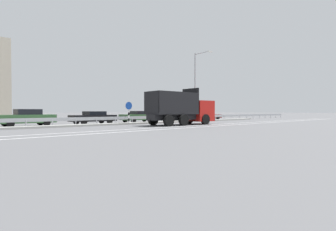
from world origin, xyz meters
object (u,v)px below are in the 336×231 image
(median_road_sign, at_px, (129,112))
(street_lamp_1, at_px, (196,83))
(dump_truck, at_px, (188,112))
(parked_car_4, at_px, (139,116))
(parked_car_2, at_px, (27,118))
(parked_car_5, at_px, (180,115))
(parked_car_3, at_px, (93,117))
(parked_car_6, at_px, (207,116))

(median_road_sign, xyz_separation_m, street_lamp_1, (10.11, -0.10, 3.64))
(dump_truck, relative_size, street_lamp_1, 0.86)
(median_road_sign, height_order, parked_car_4, median_road_sign)
(street_lamp_1, distance_m, parked_car_4, 8.41)
(median_road_sign, distance_m, parked_car_4, 4.82)
(street_lamp_1, xyz_separation_m, parked_car_2, (-18.70, 3.42, -4.12))
(dump_truck, height_order, street_lamp_1, street_lamp_1)
(street_lamp_1, bearing_deg, parked_car_2, 169.62)
(parked_car_5, bearing_deg, street_lamp_1, -172.44)
(dump_truck, height_order, parked_car_3, dump_truck)
(parked_car_3, bearing_deg, median_road_sign, -143.44)
(street_lamp_1, height_order, parked_car_4, street_lamp_1)
(median_road_sign, height_order, parked_car_3, median_road_sign)
(parked_car_2, distance_m, parked_car_6, 24.65)
(street_lamp_1, bearing_deg, parked_car_6, 28.23)
(parked_car_4, distance_m, parked_car_6, 12.46)
(street_lamp_1, relative_size, parked_car_2, 1.81)
(parked_car_4, height_order, parked_car_6, parked_car_4)
(street_lamp_1, relative_size, parked_car_5, 2.08)
(median_road_sign, xyz_separation_m, parked_car_3, (-2.42, 2.91, -0.56))
(street_lamp_1, relative_size, parked_car_4, 1.91)
(median_road_sign, relative_size, street_lamp_1, 0.27)
(dump_truck, relative_size, parked_car_6, 1.59)
(dump_truck, relative_size, parked_car_2, 1.56)
(dump_truck, distance_m, parked_car_5, 8.93)
(street_lamp_1, bearing_deg, median_road_sign, 179.41)
(parked_car_3, distance_m, parked_car_4, 6.02)
(parked_car_5, distance_m, parked_car_6, 6.19)
(parked_car_4, bearing_deg, parked_car_2, 89.61)
(parked_car_2, bearing_deg, median_road_sign, -114.53)
(dump_truck, bearing_deg, parked_car_3, -134.60)
(dump_truck, bearing_deg, median_road_sign, -132.55)
(median_road_sign, xyz_separation_m, parked_car_2, (-8.59, 3.32, -0.49))
(dump_truck, height_order, parked_car_2, dump_truck)
(parked_car_4, bearing_deg, parked_car_6, -89.98)
(median_road_sign, bearing_deg, parked_car_5, 15.11)
(dump_truck, height_order, parked_car_4, dump_truck)
(median_road_sign, height_order, parked_car_2, median_road_sign)
(dump_truck, xyz_separation_m, parked_car_3, (-6.65, 7.14, -0.59))
(street_lamp_1, xyz_separation_m, parked_car_4, (-6.52, 3.26, -4.19))
(median_road_sign, distance_m, street_lamp_1, 10.75)
(dump_truck, bearing_deg, street_lamp_1, 127.48)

